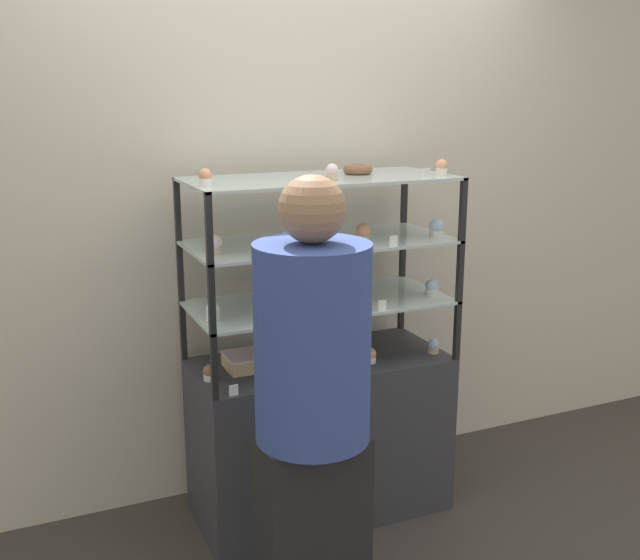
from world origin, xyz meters
TOP-DOWN VIEW (x-y plane):
  - ground_plane at (0.00, 0.00)m, footprint 20.00×20.00m
  - back_wall at (0.00, 0.40)m, footprint 8.00×0.05m
  - display_base at (0.00, 0.00)m, footprint 1.10×0.51m
  - display_riser_lower at (0.00, 0.00)m, footprint 1.10×0.51m
  - display_riser_middle at (0.00, 0.00)m, footprint 1.10×0.51m
  - display_riser_upper at (0.00, 0.00)m, footprint 1.10×0.51m
  - layer_cake_centerpiece at (-0.07, 0.08)m, footprint 0.20×0.20m
  - sheet_cake_frosted at (-0.28, 0.02)m, footprint 0.26×0.17m
  - cupcake_0 at (-0.50, -0.04)m, footprint 0.05×0.05m
  - cupcake_1 at (0.18, -0.13)m, footprint 0.05×0.05m
  - cupcake_2 at (0.49, -0.13)m, footprint 0.05×0.05m
  - price_tag_0 at (-0.46, -0.23)m, footprint 0.04×0.00m
  - cupcake_3 at (-0.49, -0.08)m, footprint 0.06×0.06m
  - cupcake_4 at (0.15, -0.13)m, footprint 0.06×0.06m
  - cupcake_5 at (0.49, -0.11)m, footprint 0.06×0.06m
  - price_tag_1 at (0.17, -0.23)m, footprint 0.04×0.00m
  - cupcake_6 at (-0.47, -0.07)m, footprint 0.06×0.06m
  - cupcake_7 at (-0.17, -0.08)m, footprint 0.06×0.06m
  - cupcake_8 at (0.16, -0.08)m, footprint 0.06×0.06m
  - cupcake_9 at (0.50, -0.11)m, footprint 0.06×0.06m
  - price_tag_2 at (0.22, -0.23)m, footprint 0.04×0.00m
  - cupcake_10 at (-0.51, -0.10)m, footprint 0.05×0.05m
  - cupcake_11 at (0.00, -0.12)m, footprint 0.05×0.05m
  - cupcake_12 at (0.50, -0.13)m, footprint 0.05×0.05m
  - price_tag_3 at (0.36, -0.23)m, footprint 0.04×0.00m
  - donut_glazed at (0.20, 0.05)m, footprint 0.13×0.13m
  - customer_figure at (-0.35, -0.73)m, footprint 0.38×0.38m

SIDE VIEW (x-z plane):
  - ground_plane at x=0.00m, z-range 0.00..0.00m
  - display_base at x=0.00m, z-range 0.00..0.72m
  - price_tag_0 at x=-0.46m, z-range 0.72..0.77m
  - cupcake_0 at x=-0.50m, z-range 0.72..0.79m
  - cupcake_1 at x=0.18m, z-range 0.72..0.79m
  - cupcake_2 at x=0.49m, z-range 0.72..0.79m
  - sheet_cake_frosted at x=-0.28m, z-range 0.72..0.79m
  - customer_figure at x=-0.35m, z-range 0.06..1.67m
  - display_riser_lower at x=0.00m, z-range 0.84..1.10m
  - price_tag_1 at x=0.17m, z-range 0.99..1.03m
  - cupcake_3 at x=-0.49m, z-range 0.98..1.06m
  - cupcake_4 at x=0.15m, z-range 0.98..1.06m
  - cupcake_5 at x=0.49m, z-range 0.98..1.06m
  - layer_cake_centerpiece at x=-0.07m, z-range 0.99..1.09m
  - display_riser_middle at x=0.00m, z-range 1.10..1.36m
  - price_tag_2 at x=0.22m, z-range 1.25..1.29m
  - cupcake_6 at x=-0.47m, z-range 1.25..1.32m
  - cupcake_7 at x=-0.17m, z-range 1.25..1.32m
  - cupcake_8 at x=0.16m, z-range 1.25..1.32m
  - cupcake_9 at x=0.50m, z-range 1.25..1.32m
  - back_wall at x=0.00m, z-range 0.00..2.60m
  - display_riser_upper at x=0.00m, z-range 1.36..1.63m
  - donut_glazed at x=0.20m, z-range 1.51..1.55m
  - price_tag_3 at x=0.36m, z-range 1.51..1.56m
  - cupcake_10 at x=-0.51m, z-range 1.51..1.58m
  - cupcake_11 at x=0.00m, z-range 1.51..1.58m
  - cupcake_12 at x=0.50m, z-range 1.51..1.58m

